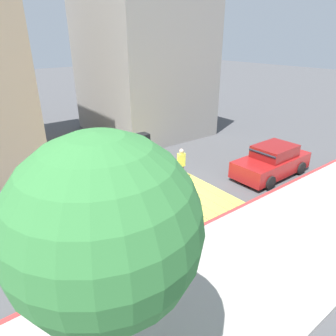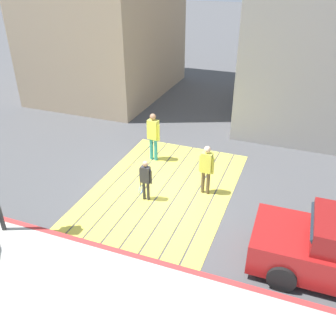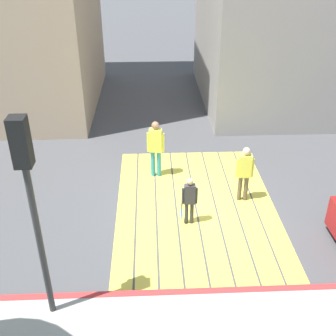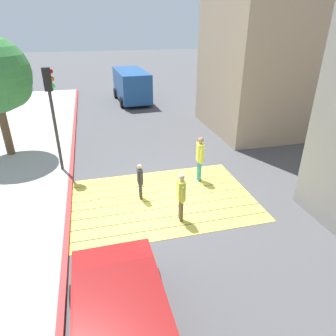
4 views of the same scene
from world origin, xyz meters
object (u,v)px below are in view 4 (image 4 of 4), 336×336
Objects in this scene: car_parked_near_curb at (124,334)px; pedestrian_adult_lead at (181,194)px; pedestrian_child_with_racket at (140,180)px; van_down_street at (131,85)px; traffic_light_corner at (51,100)px; pedestrian_adult_trailing at (200,156)px.

pedestrian_adult_lead is at bearing 60.64° from car_parked_near_curb.
car_parked_near_curb is 5.77m from pedestrian_child_with_racket.
van_down_street reaches higher than car_parked_near_curb.
pedestrian_child_with_racket is (-1.02, 1.61, -0.20)m from pedestrian_adult_lead.
traffic_light_corner reaches higher than pedestrian_adult_trailing.
traffic_light_corner is (-1.58, 8.59, 2.30)m from car_parked_near_curb.
traffic_light_corner reaches higher than van_down_street.
pedestrian_adult_trailing is (1.47, 2.40, 0.10)m from pedestrian_adult_lead.
car_parked_near_curb is 9.04m from traffic_light_corner.
pedestrian_adult_lead is 1.22× the size of pedestrian_child_with_racket.
car_parked_near_curb is at bearing -102.49° from pedestrian_child_with_racket.
car_parked_near_curb is at bearing -79.59° from traffic_light_corner.
pedestrian_adult_lead is 1.91m from pedestrian_child_with_racket.
car_parked_near_curb reaches higher than pedestrian_child_with_racket.
traffic_light_corner reaches higher than pedestrian_adult_lead.
pedestrian_adult_lead is at bearing -57.70° from pedestrian_child_with_racket.
pedestrian_child_with_racket is at bearing 122.30° from pedestrian_adult_lead.
van_down_street is at bearing 81.40° from car_parked_near_curb.
car_parked_near_curb is at bearing -98.60° from van_down_street.
car_parked_near_curb is 3.18× the size of pedestrian_child_with_racket.
car_parked_near_curb is 4.62m from pedestrian_adult_lead.
traffic_light_corner is 2.32× the size of pedestrian_adult_trailing.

